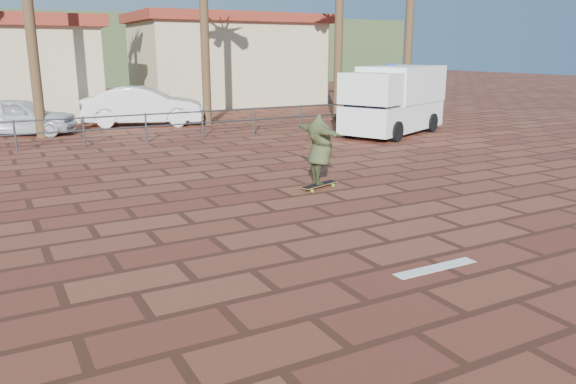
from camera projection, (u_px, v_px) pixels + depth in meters
The scene contains 11 objects.
ground at pixel (348, 251), 8.78m from camera, with size 120.00×120.00×0.00m, color brown.
paint_stripe at pixel (436, 268), 8.09m from camera, with size 1.40×0.22×0.01m, color white.
guardrail at pixel (146, 123), 18.84m from camera, with size 24.06×0.06×1.00m.
building_east at pixel (228, 59), 32.30m from camera, with size 10.60×6.60×5.00m.
hill_front at pixel (34, 50), 50.63m from camera, with size 70.00×18.00×6.00m, color #384C28.
longboard at pixel (319, 185), 12.69m from camera, with size 1.09×0.56×0.11m.
skateboarder at pixel (320, 150), 12.49m from camera, with size 1.94×0.53×1.58m, color #3B4223.
campervan at pixel (394, 99), 20.68m from camera, with size 5.16×3.79×2.47m.
car_silver at pixel (18, 116), 20.55m from camera, with size 1.63×4.04×1.38m, color silver.
car_white at pixel (144, 106), 23.16m from camera, with size 1.69×4.83×1.59m, color silver.
street_sign at pixel (390, 83), 22.11m from camera, with size 0.51×0.14×2.53m.
Camera 1 is at (-4.79, -6.83, 3.05)m, focal length 35.00 mm.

